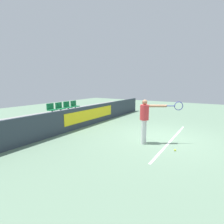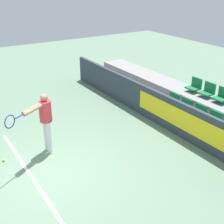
# 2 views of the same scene
# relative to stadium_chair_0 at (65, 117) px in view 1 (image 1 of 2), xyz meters

# --- Properties ---
(ground_plane) EXTENTS (30.00, 30.00, 0.00)m
(ground_plane) POSITION_rel_stadium_chair_0_xyz_m (0.88, -4.77, -0.56)
(ground_plane) COLOR slate
(court_baseline) EXTENTS (5.09, 0.08, 0.01)m
(court_baseline) POSITION_rel_stadium_chair_0_xyz_m (0.88, -5.18, -0.56)
(court_baseline) COLOR white
(court_baseline) RESTS_ON ground
(barrier_wall) EXTENTS (12.29, 0.14, 1.06)m
(barrier_wall) POSITION_rel_stadium_chair_0_xyz_m (0.89, -0.70, -0.03)
(barrier_wall) COLOR #2D3842
(barrier_wall) RESTS_ON ground
(bleacher_tier_front) EXTENTS (11.89, 1.00, 0.36)m
(bleacher_tier_front) POSITION_rel_stadium_chair_0_xyz_m (0.88, -0.11, -0.38)
(bleacher_tier_front) COLOR gray
(bleacher_tier_front) RESTS_ON ground
(bleacher_tier_middle) EXTENTS (11.89, 1.00, 0.72)m
(bleacher_tier_middle) POSITION_rel_stadium_chair_0_xyz_m (0.88, 0.89, -0.20)
(bleacher_tier_middle) COLOR gray
(bleacher_tier_middle) RESTS_ON ground
(stadium_chair_0) EXTENTS (0.45, 0.36, 0.48)m
(stadium_chair_0) POSITION_rel_stadium_chair_0_xyz_m (0.00, 0.00, 0.00)
(stadium_chair_0) COLOR #333333
(stadium_chair_0) RESTS_ON bleacher_tier_front
(stadium_chair_1) EXTENTS (0.45, 0.36, 0.48)m
(stadium_chair_1) POSITION_rel_stadium_chair_0_xyz_m (0.59, 0.00, 0.00)
(stadium_chair_1) COLOR #333333
(stadium_chair_1) RESTS_ON bleacher_tier_front
(stadium_chair_2) EXTENTS (0.45, 0.36, 0.48)m
(stadium_chair_2) POSITION_rel_stadium_chair_0_xyz_m (1.17, 0.00, 0.00)
(stadium_chair_2) COLOR #333333
(stadium_chair_2) RESTS_ON bleacher_tier_front
(stadium_chair_3) EXTENTS (0.45, 0.36, 0.48)m
(stadium_chair_3) POSITION_rel_stadium_chair_0_xyz_m (1.76, 0.00, 0.00)
(stadium_chair_3) COLOR #333333
(stadium_chair_3) RESTS_ON bleacher_tier_front
(stadium_chair_4) EXTENTS (0.45, 0.36, 0.48)m
(stadium_chair_4) POSITION_rel_stadium_chair_0_xyz_m (0.00, 1.00, 0.36)
(stadium_chair_4) COLOR #333333
(stadium_chair_4) RESTS_ON bleacher_tier_middle
(stadium_chair_5) EXTENTS (0.45, 0.36, 0.48)m
(stadium_chair_5) POSITION_rel_stadium_chair_0_xyz_m (0.59, 1.00, 0.36)
(stadium_chair_5) COLOR #333333
(stadium_chair_5) RESTS_ON bleacher_tier_middle
(stadium_chair_6) EXTENTS (0.45, 0.36, 0.48)m
(stadium_chair_6) POSITION_rel_stadium_chair_0_xyz_m (1.17, 1.00, 0.36)
(stadium_chair_6) COLOR #333333
(stadium_chair_6) RESTS_ON bleacher_tier_middle
(stadium_chair_7) EXTENTS (0.45, 0.36, 0.48)m
(stadium_chair_7) POSITION_rel_stadium_chair_0_xyz_m (1.76, 1.00, 0.36)
(stadium_chair_7) COLOR #333333
(stadium_chair_7) RESTS_ON bleacher_tier_middle
(tennis_player) EXTENTS (0.91, 1.38, 1.68)m
(tennis_player) POSITION_rel_stadium_chair_0_xyz_m (-0.07, -4.43, 0.49)
(tennis_player) COLOR silver
(tennis_player) RESTS_ON ground
(tennis_ball) EXTENTS (0.07, 0.07, 0.07)m
(tennis_ball) POSITION_rel_stadium_chair_0_xyz_m (-0.26, -5.57, -0.53)
(tennis_ball) COLOR #CCDB33
(tennis_ball) RESTS_ON ground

